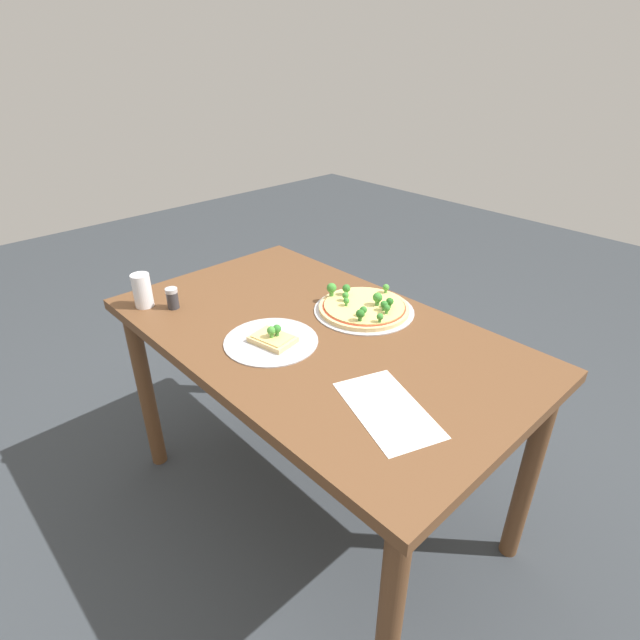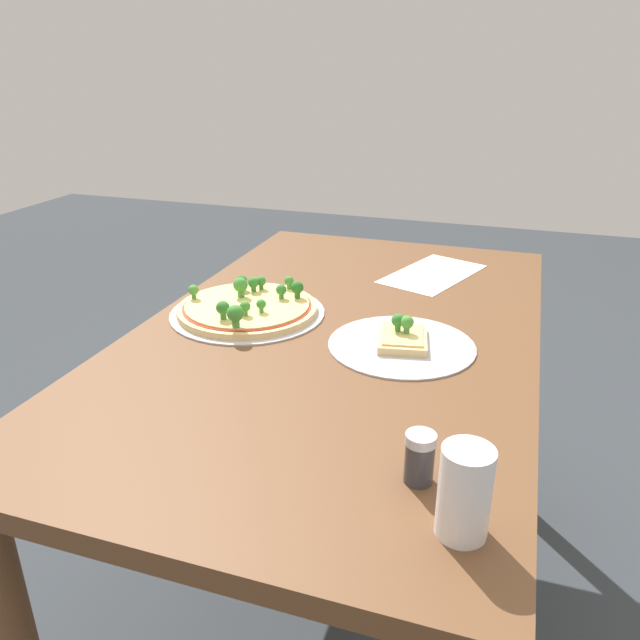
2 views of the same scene
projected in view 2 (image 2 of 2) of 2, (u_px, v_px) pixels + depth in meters
ground_plane at (335, 599)px, 1.61m from camera, size 8.00×8.00×0.00m
dining_table at (338, 369)px, 1.34m from camera, size 1.36×0.80×0.77m
pizza_tray_whole at (248, 307)px, 1.37m from camera, size 0.34×0.34×0.07m
pizza_tray_slice at (402, 341)px, 1.22m from camera, size 0.29×0.29×0.06m
drinking_cup at (465, 492)px, 0.72m from camera, size 0.06×0.06×0.12m
condiment_shaker at (420, 458)px, 0.82m from camera, size 0.04×0.04×0.07m
paper_menu at (433, 274)px, 1.62m from camera, size 0.34×0.26×0.00m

